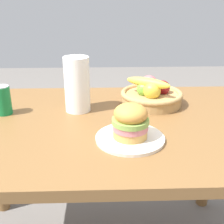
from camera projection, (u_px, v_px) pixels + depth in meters
The scene contains 6 objects.
dining_table at pixel (103, 143), 1.22m from camera, with size 1.40×0.90×0.75m.
plate at pixel (129, 138), 1.03m from camera, with size 0.25×0.25×0.01m, color silver.
sandwich at pixel (130, 121), 1.01m from camera, with size 0.13×0.13×0.13m.
soda_can at pixel (3, 100), 1.23m from camera, with size 0.07×0.07×0.13m.
fruit_basket at pixel (151, 94), 1.35m from camera, with size 0.29×0.29×0.14m.
paper_towel_roll at pixel (76, 84), 1.25m from camera, with size 0.11×0.11×0.24m, color white.
Camera 1 is at (0.00, -1.08, 1.24)m, focal length 46.25 mm.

